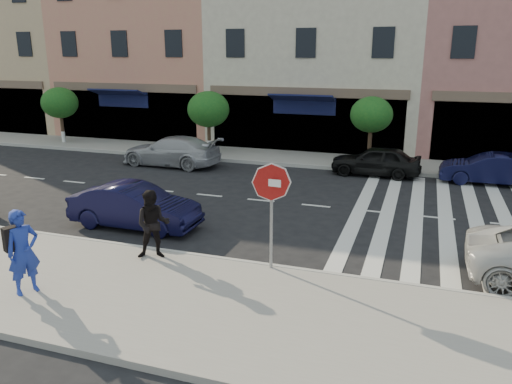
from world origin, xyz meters
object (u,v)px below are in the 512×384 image
car_near_mid (135,206)px  car_far_left (171,151)px  photographer (23,252)px  stop_sign (271,193)px  walker (153,224)px  car_far_mid (376,161)px  car_far_right (490,169)px

car_near_mid → car_far_left: (-2.97, 7.86, 0.02)m
car_near_mid → photographer: bearing=-176.7°
stop_sign → walker: size_ratio=1.48×
walker → car_far_left: bearing=92.1°
car_far_left → photographer: bearing=17.0°
photographer → car_far_mid: photographer is taller
stop_sign → car_far_mid: bearing=86.7°
car_near_mid → car_far_mid: bearing=-34.2°
stop_sign → car_far_right: bearing=65.6°
photographer → car_far_mid: (5.95, 13.62, -0.44)m
photographer → car_far_right: size_ratio=0.49×
car_far_mid → photographer: bearing=-22.0°
stop_sign → car_far_mid: stop_sign is taller
stop_sign → car_near_mid: stop_sign is taller
photographer → stop_sign: bearing=-32.0°
walker → car_far_right: (8.75, 11.10, -0.40)m
stop_sign → car_far_left: 12.50m
stop_sign → walker: 3.13m
car_far_left → car_far_right: size_ratio=1.25×
photographer → car_far_mid: 14.88m
car_near_mid → car_far_right: bearing=-49.5°
car_far_right → stop_sign: bearing=-28.6°
stop_sign → car_near_mid: bearing=163.3°
car_far_right → car_far_mid: bearing=-90.3°
stop_sign → car_far_right: (5.80, 10.77, -1.40)m
photographer → car_far_right: 17.14m
walker → car_far_left: walker is taller
car_near_mid → car_far_left: bearing=21.2°
car_far_right → photographer: bearing=-37.6°
stop_sign → photographer: stop_sign is taller
stop_sign → photographer: 5.49m
photographer → walker: bearing=-6.9°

